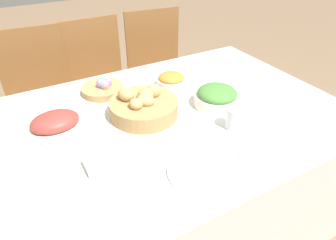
% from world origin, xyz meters
% --- Properties ---
extents(ground_plane, '(12.00, 12.00, 0.00)m').
position_xyz_m(ground_plane, '(0.00, 0.00, 0.00)').
color(ground_plane, '#7F664C').
extents(dining_table, '(1.65, 1.10, 0.75)m').
position_xyz_m(dining_table, '(0.00, 0.00, 0.37)').
color(dining_table, silver).
rests_on(dining_table, ground).
extents(chair_far_left, '(0.45, 0.45, 0.94)m').
position_xyz_m(chair_far_left, '(-0.43, 0.89, 0.51)').
color(chair_far_left, brown).
rests_on(chair_far_left, ground).
extents(chair_far_right, '(0.47, 0.47, 0.94)m').
position_xyz_m(chair_far_right, '(0.44, 0.89, 0.51)').
color(chair_far_right, brown).
rests_on(chair_far_right, ground).
extents(chair_far_center, '(0.42, 0.42, 0.94)m').
position_xyz_m(chair_far_center, '(-0.03, 0.89, 0.51)').
color(chair_far_center, brown).
rests_on(chair_far_center, ground).
extents(bread_basket, '(0.31, 0.31, 0.13)m').
position_xyz_m(bread_basket, '(-0.07, 0.06, 0.79)').
color(bread_basket, '#AD8451').
rests_on(bread_basket, dining_table).
extents(egg_basket, '(0.21, 0.21, 0.08)m').
position_xyz_m(egg_basket, '(-0.16, 0.35, 0.77)').
color(egg_basket, '#AD8451').
rests_on(egg_basket, dining_table).
extents(ham_platter, '(0.31, 0.22, 0.08)m').
position_xyz_m(ham_platter, '(-0.44, 0.15, 0.77)').
color(ham_platter, silver).
rests_on(ham_platter, dining_table).
extents(carrot_bowl, '(0.16, 0.16, 0.08)m').
position_xyz_m(carrot_bowl, '(0.17, 0.23, 0.78)').
color(carrot_bowl, silver).
rests_on(carrot_bowl, dining_table).
extents(green_salad_bowl, '(0.22, 0.22, 0.09)m').
position_xyz_m(green_salad_bowl, '(0.27, -0.03, 0.79)').
color(green_salad_bowl, silver).
rests_on(green_salad_bowl, dining_table).
extents(dinner_plate, '(0.28, 0.28, 0.01)m').
position_xyz_m(dinner_plate, '(-0.04, -0.38, 0.75)').
color(dinner_plate, silver).
rests_on(dinner_plate, dining_table).
extents(fork, '(0.02, 0.16, 0.00)m').
position_xyz_m(fork, '(-0.20, -0.38, 0.75)').
color(fork, silver).
rests_on(fork, dining_table).
extents(knife, '(0.02, 0.16, 0.00)m').
position_xyz_m(knife, '(0.12, -0.38, 0.75)').
color(knife, silver).
rests_on(knife, dining_table).
extents(spoon, '(0.02, 0.16, 0.00)m').
position_xyz_m(spoon, '(0.15, -0.38, 0.75)').
color(spoon, silver).
rests_on(spoon, dining_table).
extents(drinking_cup, '(0.07, 0.07, 0.09)m').
position_xyz_m(drinking_cup, '(0.22, -0.21, 0.79)').
color(drinking_cup, silver).
rests_on(drinking_cup, dining_table).
extents(butter_dish, '(0.14, 0.08, 0.03)m').
position_xyz_m(butter_dish, '(-0.34, -0.17, 0.76)').
color(butter_dish, silver).
rests_on(butter_dish, dining_table).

